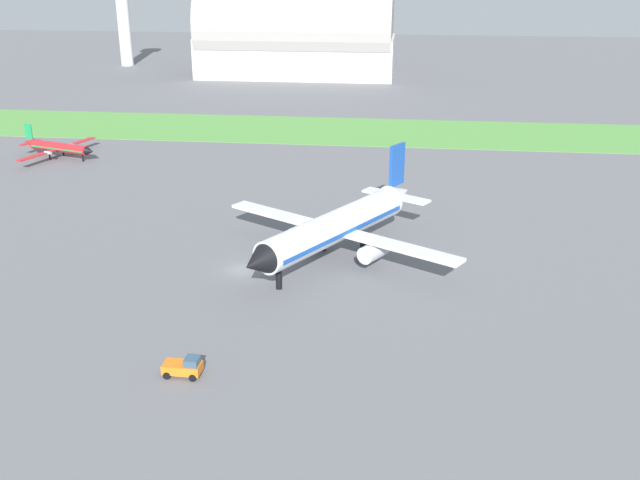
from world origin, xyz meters
TOP-DOWN VIEW (x-y plane):
  - ground_plane at (0.00, 0.00)m, footprint 600.00×600.00m
  - grass_taxiway_strip at (0.00, 79.86)m, footprint 360.00×28.00m
  - airplane_taxiing_turboprop at (-47.52, 49.41)m, footprint 17.23×19.94m
  - airplane_midfield_jet at (11.65, 5.11)m, footprint 31.79×31.78m
  - pushback_tug_near_gate at (0.03, -25.10)m, footprint 3.66×2.17m
  - hangar_distant at (-16.70, 160.04)m, footprint 63.26×29.98m
  - control_tower at (-81.39, 176.74)m, footprint 8.00×8.00m

SIDE VIEW (x-z plane):
  - ground_plane at x=0.00m, z-range 0.00..0.00m
  - grass_taxiway_strip at x=0.00m, z-range 0.00..0.08m
  - pushback_tug_near_gate at x=0.03m, z-range -0.06..1.89m
  - airplane_taxiing_turboprop at x=-47.52m, z-range -0.82..5.32m
  - airplane_midfield_jet at x=11.65m, z-range -1.76..10.80m
  - hangar_distant at x=-16.70m, z-range -2.35..28.06m
  - control_tower at x=-81.39m, z-range 3.06..33.06m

